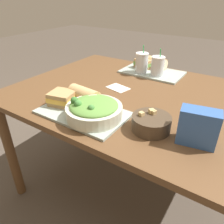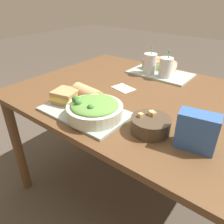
{
  "view_description": "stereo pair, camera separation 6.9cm",
  "coord_description": "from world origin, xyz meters",
  "px_view_note": "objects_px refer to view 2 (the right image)",
  "views": [
    {
      "loc": [
        0.51,
        -1.03,
        1.29
      ],
      "look_at": [
        0.06,
        -0.34,
        0.82
      ],
      "focal_mm": 35.0,
      "sensor_mm": 36.0,
      "label": 1
    },
    {
      "loc": [
        0.56,
        -0.99,
        1.29
      ],
      "look_at": [
        0.06,
        -0.34,
        0.82
      ],
      "focal_mm": 35.0,
      "sensor_mm": 36.0,
      "label": 2
    }
  ],
  "objects_px": {
    "drink_cup_dark": "(150,64)",
    "drink_cup_red": "(166,68)",
    "baguette_far": "(165,64)",
    "salad_bowl": "(95,109)",
    "sandwich_near": "(66,96)",
    "soup_bowl": "(150,124)",
    "chip_bag": "(197,131)",
    "napkin_folded": "(124,88)",
    "sandwich_far": "(154,64)",
    "baguette_near": "(88,94)"
  },
  "relations": [
    {
      "from": "sandwich_far",
      "to": "baguette_far",
      "type": "height_order",
      "value": "baguette_far"
    },
    {
      "from": "sandwich_far",
      "to": "chip_bag",
      "type": "bearing_deg",
      "value": -32.78
    },
    {
      "from": "salad_bowl",
      "to": "chip_bag",
      "type": "height_order",
      "value": "chip_bag"
    },
    {
      "from": "soup_bowl",
      "to": "baguette_near",
      "type": "relative_size",
      "value": 0.94
    },
    {
      "from": "sandwich_far",
      "to": "baguette_far",
      "type": "distance_m",
      "value": 0.08
    },
    {
      "from": "soup_bowl",
      "to": "baguette_far",
      "type": "distance_m",
      "value": 0.79
    },
    {
      "from": "baguette_far",
      "to": "salad_bowl",
      "type": "bearing_deg",
      "value": -164.66
    },
    {
      "from": "sandwich_near",
      "to": "baguette_near",
      "type": "xyz_separation_m",
      "value": [
        0.08,
        0.07,
        0.01
      ]
    },
    {
      "from": "baguette_near",
      "to": "soup_bowl",
      "type": "bearing_deg",
      "value": -87.39
    },
    {
      "from": "drink_cup_dark",
      "to": "drink_cup_red",
      "type": "distance_m",
      "value": 0.12
    },
    {
      "from": "sandwich_near",
      "to": "sandwich_far",
      "type": "relative_size",
      "value": 0.92
    },
    {
      "from": "sandwich_near",
      "to": "napkin_folded",
      "type": "xyz_separation_m",
      "value": [
        0.11,
        0.35,
        -0.04
      ]
    },
    {
      "from": "salad_bowl",
      "to": "drink_cup_red",
      "type": "height_order",
      "value": "drink_cup_red"
    },
    {
      "from": "drink_cup_dark",
      "to": "soup_bowl",
      "type": "bearing_deg",
      "value": -59.89
    },
    {
      "from": "sandwich_near",
      "to": "drink_cup_dark",
      "type": "relative_size",
      "value": 0.77
    },
    {
      "from": "baguette_far",
      "to": "chip_bag",
      "type": "height_order",
      "value": "chip_bag"
    },
    {
      "from": "drink_cup_red",
      "to": "chip_bag",
      "type": "relative_size",
      "value": 1.18
    },
    {
      "from": "baguette_near",
      "to": "drink_cup_dark",
      "type": "height_order",
      "value": "drink_cup_dark"
    },
    {
      "from": "salad_bowl",
      "to": "sandwich_far",
      "type": "xyz_separation_m",
      "value": [
        -0.12,
        0.77,
        -0.01
      ]
    },
    {
      "from": "sandwich_far",
      "to": "drink_cup_dark",
      "type": "relative_size",
      "value": 0.84
    },
    {
      "from": "soup_bowl",
      "to": "drink_cup_red",
      "type": "height_order",
      "value": "drink_cup_red"
    },
    {
      "from": "salad_bowl",
      "to": "baguette_far",
      "type": "height_order",
      "value": "salad_bowl"
    },
    {
      "from": "drink_cup_dark",
      "to": "sandwich_near",
      "type": "bearing_deg",
      "value": -99.85
    },
    {
      "from": "drink_cup_red",
      "to": "chip_bag",
      "type": "distance_m",
      "value": 0.72
    },
    {
      "from": "baguette_near",
      "to": "drink_cup_dark",
      "type": "distance_m",
      "value": 0.58
    },
    {
      "from": "napkin_folded",
      "to": "sandwich_far",
      "type": "bearing_deg",
      "value": 93.45
    },
    {
      "from": "baguette_far",
      "to": "drink_cup_dark",
      "type": "height_order",
      "value": "drink_cup_dark"
    },
    {
      "from": "salad_bowl",
      "to": "baguette_far",
      "type": "bearing_deg",
      "value": 93.79
    },
    {
      "from": "salad_bowl",
      "to": "napkin_folded",
      "type": "relative_size",
      "value": 1.76
    },
    {
      "from": "soup_bowl",
      "to": "sandwich_near",
      "type": "xyz_separation_m",
      "value": [
        -0.46,
        -0.05,
        0.01
      ]
    },
    {
      "from": "salad_bowl",
      "to": "drink_cup_dark",
      "type": "relative_size",
      "value": 1.36
    },
    {
      "from": "sandwich_near",
      "to": "napkin_folded",
      "type": "distance_m",
      "value": 0.37
    },
    {
      "from": "sandwich_near",
      "to": "drink_cup_dark",
      "type": "height_order",
      "value": "drink_cup_dark"
    },
    {
      "from": "salad_bowl",
      "to": "soup_bowl",
      "type": "relative_size",
      "value": 1.54
    },
    {
      "from": "drink_cup_dark",
      "to": "chip_bag",
      "type": "distance_m",
      "value": 0.79
    },
    {
      "from": "chip_bag",
      "to": "baguette_far",
      "type": "bearing_deg",
      "value": 113.09
    },
    {
      "from": "sandwich_near",
      "to": "baguette_far",
      "type": "distance_m",
      "value": 0.8
    },
    {
      "from": "soup_bowl",
      "to": "drink_cup_dark",
      "type": "distance_m",
      "value": 0.69
    },
    {
      "from": "salad_bowl",
      "to": "chip_bag",
      "type": "xyz_separation_m",
      "value": [
        0.43,
        0.08,
        0.02
      ]
    },
    {
      "from": "sandwich_far",
      "to": "napkin_folded",
      "type": "bearing_deg",
      "value": -67.69
    },
    {
      "from": "sandwich_near",
      "to": "drink_cup_red",
      "type": "bearing_deg",
      "value": 57.67
    },
    {
      "from": "drink_cup_red",
      "to": "chip_bag",
      "type": "bearing_deg",
      "value": -55.1
    },
    {
      "from": "baguette_far",
      "to": "sandwich_near",
      "type": "bearing_deg",
      "value": -179.94
    },
    {
      "from": "sandwich_far",
      "to": "drink_cup_dark",
      "type": "xyz_separation_m",
      "value": [
        0.02,
        -0.11,
        0.03
      ]
    },
    {
      "from": "soup_bowl",
      "to": "baguette_near",
      "type": "height_order",
      "value": "baguette_near"
    },
    {
      "from": "soup_bowl",
      "to": "drink_cup_dark",
      "type": "relative_size",
      "value": 0.88
    },
    {
      "from": "salad_bowl",
      "to": "drink_cup_dark",
      "type": "xyz_separation_m",
      "value": [
        -0.1,
        0.67,
        0.02
      ]
    },
    {
      "from": "baguette_near",
      "to": "drink_cup_red",
      "type": "bearing_deg",
      "value": -8.08
    },
    {
      "from": "soup_bowl",
      "to": "baguette_near",
      "type": "distance_m",
      "value": 0.38
    },
    {
      "from": "sandwich_far",
      "to": "salad_bowl",
      "type": "bearing_deg",
      "value": -62.03
    }
  ]
}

